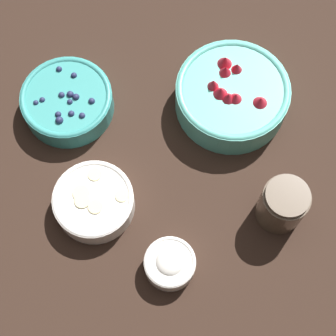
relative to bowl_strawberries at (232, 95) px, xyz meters
The scene contains 6 objects.
ground_plane 0.18m from the bowl_strawberries, 53.26° to the right, with size 4.00×4.00×0.00m, color black.
bowl_strawberries is the anchor object (origin of this frame).
bowl_blueberries 0.34m from the bowl_strawberries, 94.39° to the right, with size 0.19×0.19×0.06m.
bowl_bananas 0.36m from the bowl_strawberries, 56.30° to the right, with size 0.16×0.16×0.05m.
bowl_cream 0.37m from the bowl_strawberries, 26.12° to the right, with size 0.10×0.10×0.05m.
jar_chocolate 0.25m from the bowl_strawberries, 13.56° to the left, with size 0.09×0.09×0.11m.
Camera 1 is at (0.45, -0.05, 1.06)m, focal length 60.00 mm.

